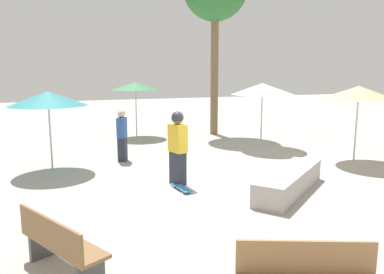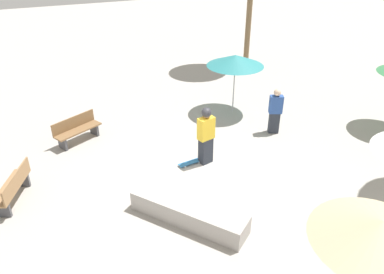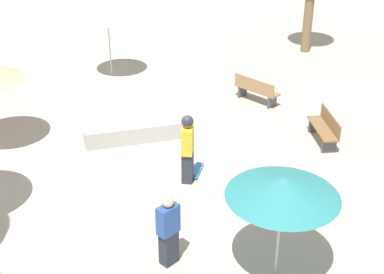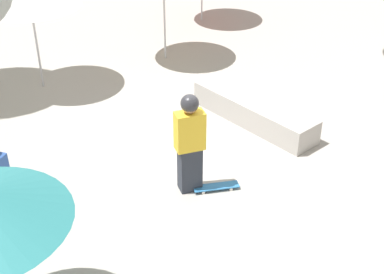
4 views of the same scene
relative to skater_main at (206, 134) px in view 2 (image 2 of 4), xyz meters
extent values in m
plane|color=#ADA8A0|center=(-0.65, -0.98, -0.98)|extent=(60.00, 60.00, 0.00)
cube|color=#282D38|center=(0.00, 0.00, -0.57)|extent=(0.43, 0.35, 0.82)
cube|color=yellow|center=(0.00, 0.00, 0.18)|extent=(0.53, 0.38, 0.68)
sphere|color=#8C6647|center=(0.00, 0.00, 0.65)|extent=(0.27, 0.27, 0.27)
sphere|color=#2D2D33|center=(0.00, 0.00, 0.69)|extent=(0.30, 0.30, 0.30)
cube|color=teal|center=(-0.45, 0.07, -0.92)|extent=(0.82, 0.30, 0.02)
cylinder|color=silver|center=(-0.69, -0.04, -0.95)|extent=(0.06, 0.04, 0.05)
cylinder|color=silver|center=(-0.71, 0.13, -0.95)|extent=(0.06, 0.04, 0.05)
cylinder|color=silver|center=(-0.20, 0.02, -0.95)|extent=(0.06, 0.04, 0.05)
cylinder|color=silver|center=(-0.22, 0.19, -0.95)|extent=(0.06, 0.04, 0.05)
cube|color=#A8A39E|center=(-1.50, -2.20, -0.72)|extent=(2.33, 2.78, 0.51)
cube|color=#47474C|center=(-5.63, -0.24, -0.78)|extent=(0.40, 0.23, 0.40)
cube|color=#47474C|center=(-5.14, 0.91, -0.78)|extent=(0.40, 0.23, 0.40)
cube|color=#9E754C|center=(-5.39, 0.34, -0.55)|extent=(1.03, 1.64, 0.05)
cube|color=#9E754C|center=(-5.20, 0.26, -0.33)|extent=(0.66, 1.49, 0.40)
cube|color=#47474C|center=(-2.76, 3.09, -0.78)|extent=(0.25, 0.39, 0.40)
cube|color=#47474C|center=(-3.87, 2.53, -0.78)|extent=(0.25, 0.39, 0.40)
cube|color=olive|center=(-3.31, 2.81, -0.55)|extent=(1.63, 1.12, 0.05)
cube|color=olive|center=(-3.40, 2.99, -0.33)|extent=(1.44, 0.76, 0.40)
cone|color=#C6B289|center=(0.21, -5.81, 1.16)|extent=(2.18, 2.18, 0.40)
cylinder|color=#B7B7BC|center=(2.53, 2.86, 0.07)|extent=(0.05, 0.05, 2.09)
cone|color=teal|center=(2.53, 2.86, 1.05)|extent=(2.11, 2.11, 0.40)
cylinder|color=brown|center=(5.90, 7.56, 2.19)|extent=(0.27, 0.27, 6.33)
cube|color=#282D38|center=(2.98, 0.79, -0.61)|extent=(0.41, 0.36, 0.75)
cube|color=#2D519E|center=(2.98, 0.79, 0.08)|extent=(0.50, 0.40, 0.62)
sphere|color=beige|center=(2.98, 0.79, 0.51)|extent=(0.24, 0.24, 0.24)
camera|label=1|loc=(-8.44, 2.92, 1.76)|focal=35.00mm
camera|label=2|loc=(-4.21, -8.62, 5.27)|focal=35.00mm
camera|label=3|loc=(10.62, 4.27, 6.32)|focal=50.00mm
camera|label=4|loc=(0.56, 7.48, 4.64)|focal=50.00mm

